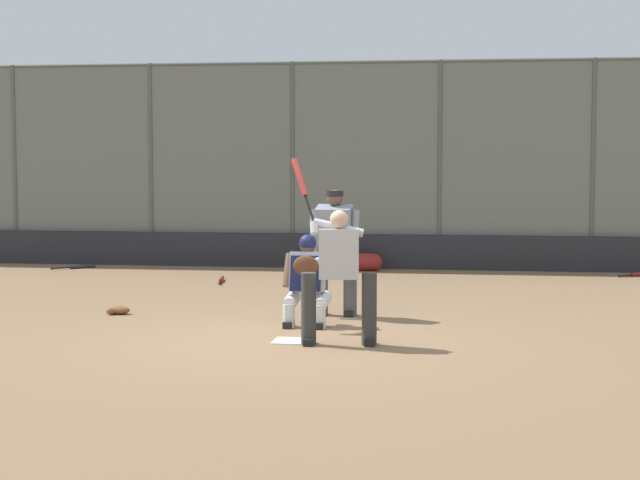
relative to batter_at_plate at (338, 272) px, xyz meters
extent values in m
plane|color=#846647|center=(0.52, -0.14, -0.80)|extent=(160.00, 160.00, 0.00)
cube|color=white|center=(0.52, -0.14, -0.79)|extent=(0.43, 0.43, 0.01)
cylinder|color=#515651|center=(-3.52, -8.04, 1.09)|extent=(0.08, 0.08, 3.77)
cylinder|color=#515651|center=(-0.83, -8.04, 1.09)|extent=(0.08, 0.08, 3.77)
cylinder|color=#515651|center=(1.87, -8.04, 1.09)|extent=(0.08, 0.08, 3.77)
cylinder|color=#515651|center=(4.56, -8.04, 1.09)|extent=(0.08, 0.08, 3.77)
cylinder|color=#515651|center=(7.26, -8.04, 1.09)|extent=(0.08, 0.08, 3.77)
cube|color=slate|center=(0.52, -8.04, 1.09)|extent=(18.86, 0.01, 3.77)
cylinder|color=#515651|center=(0.52, -8.04, 2.94)|extent=(18.86, 0.06, 0.06)
cube|color=#28282D|center=(0.52, -7.94, -0.49)|extent=(18.49, 0.18, 0.62)
cube|color=slate|center=(3.24, -10.07, -0.74)|extent=(13.20, 1.95, 0.12)
cube|color=slate|center=(3.24, -9.52, -0.58)|extent=(13.20, 0.55, 0.44)
cube|color=#B7BABC|center=(3.24, -9.52, -0.32)|extent=(13.20, 0.24, 0.08)
cube|color=slate|center=(3.24, -10.07, -0.42)|extent=(13.20, 0.55, 0.76)
cube|color=#B7BABC|center=(3.24, -10.07, 0.00)|extent=(13.20, 0.24, 0.08)
cube|color=slate|center=(3.24, -10.62, -0.26)|extent=(13.20, 0.55, 1.08)
cube|color=#B7BABC|center=(3.24, -10.62, 0.32)|extent=(13.20, 0.24, 0.08)
cylinder|color=#333333|center=(-0.34, -0.03, -0.40)|extent=(0.16, 0.16, 0.79)
cube|color=black|center=(-0.34, -0.03, -0.76)|extent=(0.14, 0.29, 0.08)
cylinder|color=#333333|center=(0.31, 0.04, -0.40)|extent=(0.16, 0.16, 0.79)
cube|color=black|center=(0.31, 0.04, -0.76)|extent=(0.14, 0.29, 0.08)
cube|color=#B7B7BC|center=(-0.01, 0.01, 0.20)|extent=(0.45, 0.29, 0.54)
sphere|color=tan|center=(-0.01, 0.01, 0.57)|extent=(0.20, 0.20, 0.20)
cylinder|color=#B7B7BC|center=(0.00, -0.02, 0.48)|extent=(0.56, 0.10, 0.20)
cylinder|color=#B7B7BC|center=(0.26, 0.01, 0.48)|extent=(0.14, 0.16, 0.15)
sphere|color=black|center=(0.27, -0.02, 0.53)|extent=(0.04, 0.04, 0.04)
cylinder|color=black|center=(0.32, -0.08, 0.68)|extent=(0.15, 0.17, 0.30)
cylinder|color=maroon|center=(0.46, -0.25, 1.01)|extent=(0.25, 0.28, 0.43)
cylinder|color=silver|center=(0.35, -1.06, -0.65)|extent=(0.14, 0.14, 0.28)
cylinder|color=silver|center=(0.34, -1.25, -0.49)|extent=(0.18, 0.43, 0.22)
cube|color=black|center=(0.35, -1.06, -0.76)|extent=(0.11, 0.26, 0.08)
cylinder|color=silver|center=(0.73, -1.07, -0.65)|extent=(0.14, 0.14, 0.28)
cylinder|color=silver|center=(0.72, -1.26, -0.49)|extent=(0.18, 0.43, 0.22)
cube|color=black|center=(0.73, -1.07, -0.76)|extent=(0.11, 0.26, 0.08)
cube|color=#B7B7BC|center=(0.53, -1.29, -0.15)|extent=(0.42, 0.34, 0.51)
cube|color=#191E47|center=(0.54, -1.16, -0.15)|extent=(0.37, 0.14, 0.43)
sphere|color=brown|center=(0.53, -1.29, 0.17)|extent=(0.19, 0.19, 0.19)
sphere|color=#191E47|center=(0.53, -1.29, 0.20)|extent=(0.21, 0.21, 0.21)
cylinder|color=#B7B7BC|center=(0.39, -1.06, 0.00)|extent=(0.28, 0.49, 0.15)
ellipsoid|color=#56331E|center=(0.49, -0.84, -0.03)|extent=(0.30, 0.11, 0.24)
cylinder|color=brown|center=(0.78, -1.30, -0.13)|extent=(0.09, 0.29, 0.41)
cylinder|color=#4C4C51|center=(0.11, -2.10, -0.38)|extent=(0.17, 0.17, 0.83)
cube|color=black|center=(0.11, -2.10, -0.76)|extent=(0.13, 0.29, 0.08)
cylinder|color=#4C4C51|center=(0.49, -2.13, -0.38)|extent=(0.17, 0.17, 0.83)
cube|color=black|center=(0.49, -2.13, -0.76)|extent=(0.13, 0.29, 0.08)
cube|color=gray|center=(0.30, -2.06, 0.32)|extent=(0.47, 0.42, 0.63)
sphere|color=brown|center=(0.30, -2.06, 0.72)|extent=(0.21, 0.21, 0.21)
cylinder|color=black|center=(0.30, -2.06, 0.78)|extent=(0.22, 0.22, 0.07)
cylinder|color=gray|center=(0.05, -1.98, 0.13)|extent=(0.15, 0.24, 0.88)
cylinder|color=gray|center=(0.56, -2.02, 0.13)|extent=(0.13, 0.23, 0.88)
sphere|color=black|center=(2.53, -5.03, -0.76)|extent=(0.04, 0.04, 0.04)
cylinder|color=black|center=(2.56, -5.19, -0.76)|extent=(0.09, 0.33, 0.03)
cylinder|color=maroon|center=(2.63, -5.58, -0.76)|extent=(0.15, 0.46, 0.07)
sphere|color=black|center=(-3.88, -6.98, -0.76)|extent=(0.04, 0.04, 0.04)
cylinder|color=black|center=(-4.00, -7.10, -0.76)|extent=(0.26, 0.26, 0.03)
sphere|color=black|center=(6.04, -6.78, -0.76)|extent=(0.04, 0.04, 0.04)
cylinder|color=black|center=(5.91, -6.90, -0.76)|extent=(0.27, 0.27, 0.03)
cylinder|color=#28282D|center=(5.62, -7.20, -0.76)|extent=(0.39, 0.39, 0.07)
ellipsoid|color=brown|center=(3.10, -1.83, -0.74)|extent=(0.29, 0.19, 0.11)
ellipsoid|color=brown|center=(3.18, -1.74, -0.75)|extent=(0.11, 0.08, 0.08)
cylinder|color=maroon|center=(0.74, -7.51, -0.64)|extent=(0.87, 0.31, 0.31)
sphere|color=maroon|center=(0.30, -7.51, -0.64)|extent=(0.31, 0.31, 0.31)
sphere|color=maroon|center=(1.17, -7.51, -0.64)|extent=(0.31, 0.31, 0.31)
camera|label=1|loc=(-1.44, 11.38, 1.25)|focal=60.00mm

